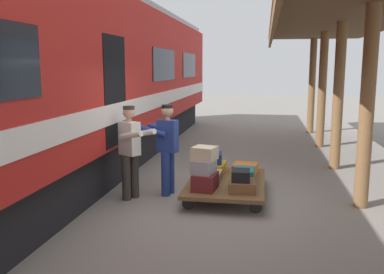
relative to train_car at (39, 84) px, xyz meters
name	(u,v)px	position (x,y,z in m)	size (l,w,h in m)	color
ground_plane	(216,199)	(-3.36, 0.00, -2.06)	(60.00, 60.00, 0.00)	gray
platform_canopy	(369,13)	(-5.81, 0.00, 1.19)	(3.20, 17.68, 3.56)	brown
train_car	(39,84)	(0.00, 0.00, 0.00)	(3.02, 21.83, 4.00)	#B21E19
luggage_cart	(226,183)	(-3.53, -0.24, -1.82)	(1.41, 2.17, 0.28)	brown
suitcase_orange_carryall	(245,169)	(-3.85, -0.83, -1.68)	(0.46, 0.48, 0.20)	#CC6B23
suitcase_yellow_case	(213,168)	(-3.21, -0.83, -1.68)	(0.45, 0.62, 0.20)	gold
suitcase_maroon_trunk	(205,181)	(-3.21, 0.36, -1.64)	(0.38, 0.53, 0.28)	maroon
suitcase_brown_leather	(242,186)	(-3.85, 0.36, -1.69)	(0.45, 0.49, 0.18)	brown
suitcase_tan_vintage	(210,176)	(-3.21, -0.24, -1.69)	(0.43, 0.46, 0.17)	tan
suitcase_teal_softside	(244,175)	(-3.85, -0.24, -1.65)	(0.38, 0.52, 0.25)	#1E666B
suitcase_gray_aluminum	(204,166)	(-3.18, 0.33, -1.37)	(0.33, 0.45, 0.24)	#9EA0A5
suitcase_navy_fabric	(212,158)	(-3.18, -0.81, -1.47)	(0.41, 0.44, 0.20)	navy
suitcase_black_hardshell	(241,175)	(-3.83, 0.35, -1.50)	(0.31, 0.37, 0.19)	black
suitcase_cream_canvas	(205,153)	(-3.20, 0.35, -1.14)	(0.38, 0.36, 0.23)	beige
porter_in_overalls	(167,146)	(-2.41, -0.15, -1.14)	(0.72, 0.53, 1.70)	navy
porter_by_door	(130,149)	(-1.84, 0.24, -1.14)	(0.74, 0.63, 1.70)	#332D28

